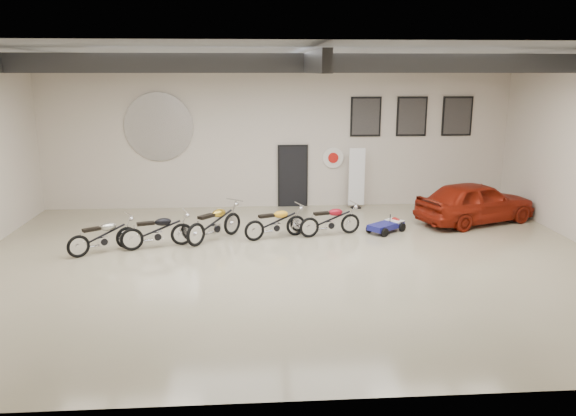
{
  "coord_description": "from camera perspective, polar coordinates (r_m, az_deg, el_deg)",
  "views": [
    {
      "loc": [
        -1.01,
        -13.15,
        4.63
      ],
      "look_at": [
        0.0,
        1.2,
        1.1
      ],
      "focal_mm": 35.0,
      "sensor_mm": 36.0,
      "label": 1
    }
  ],
  "objects": [
    {
      "name": "oil_sign",
      "position": [
        19.54,
        4.6,
        5.12
      ],
      "size": [
        0.72,
        0.1,
        0.72
      ],
      "primitive_type": null,
      "color": "white",
      "rests_on": "back_wall"
    },
    {
      "name": "ceiling",
      "position": [
        13.19,
        0.38,
        15.4
      ],
      "size": [
        16.0,
        12.0,
        0.01
      ],
      "primitive_type": "cube",
      "color": "gray",
      "rests_on": "back_wall"
    },
    {
      "name": "poster_right",
      "position": [
        20.48,
        16.81,
        8.92
      ],
      "size": [
        1.05,
        0.08,
        1.35
      ],
      "primitive_type": null,
      "color": "black",
      "rests_on": "back_wall"
    },
    {
      "name": "motorcycle_gold",
      "position": [
        15.75,
        -7.48,
        -1.44
      ],
      "size": [
        1.82,
        1.92,
        1.05
      ],
      "primitive_type": null,
      "rotation": [
        0.0,
        0.0,
        0.84
      ],
      "color": "silver",
      "rests_on": "floor"
    },
    {
      "name": "banner_stand",
      "position": [
        19.35,
        6.98,
        2.89
      ],
      "size": [
        0.56,
        0.24,
        2.01
      ],
      "primitive_type": null,
      "rotation": [
        0.0,
        0.0,
        0.05
      ],
      "color": "white",
      "rests_on": "floor"
    },
    {
      "name": "poster_left",
      "position": [
        19.58,
        7.9,
        9.18
      ],
      "size": [
        1.05,
        0.08,
        1.35
      ],
      "primitive_type": null,
      "color": "black",
      "rests_on": "back_wall"
    },
    {
      "name": "logo_plaque",
      "position": [
        19.42,
        -13.0,
        8.03
      ],
      "size": [
        2.3,
        0.06,
        1.16
      ],
      "primitive_type": null,
      "color": "silver",
      "rests_on": "back_wall"
    },
    {
      "name": "motorcycle_black",
      "position": [
        15.37,
        -13.17,
        -2.2
      ],
      "size": [
        1.98,
        1.13,
        0.98
      ],
      "primitive_type": null,
      "rotation": [
        0.0,
        0.0,
        0.31
      ],
      "color": "silver",
      "rests_on": "floor"
    },
    {
      "name": "poster_mid",
      "position": [
        19.97,
        12.46,
        9.07
      ],
      "size": [
        1.05,
        0.08,
        1.35
      ],
      "primitive_type": null,
      "color": "black",
      "rests_on": "back_wall"
    },
    {
      "name": "motorcycle_silver",
      "position": [
        15.34,
        -18.33,
        -2.65
      ],
      "size": [
        1.82,
        1.48,
        0.95
      ],
      "primitive_type": null,
      "rotation": [
        0.0,
        0.0,
        0.59
      ],
      "color": "silver",
      "rests_on": "floor"
    },
    {
      "name": "back_wall",
      "position": [
        19.29,
        -1.01,
        7.44
      ],
      "size": [
        16.0,
        0.02,
        5.0
      ],
      "primitive_type": "cube",
      "color": "beige",
      "rests_on": "floor"
    },
    {
      "name": "motorcycle_red",
      "position": [
        16.13,
        4.3,
        -1.18
      ],
      "size": [
        1.9,
        1.01,
        0.95
      ],
      "primitive_type": null,
      "rotation": [
        0.0,
        0.0,
        0.26
      ],
      "color": "silver",
      "rests_on": "floor"
    },
    {
      "name": "ceiling_beams",
      "position": [
        13.19,
        0.38,
        14.31
      ],
      "size": [
        15.8,
        11.8,
        0.32
      ],
      "primitive_type": null,
      "color": "#4E5055",
      "rests_on": "ceiling"
    },
    {
      "name": "floor",
      "position": [
        13.97,
        0.35,
        -5.56
      ],
      "size": [
        16.0,
        12.0,
        0.01
      ],
      "primitive_type": "cube",
      "color": "tan",
      "rests_on": "ground"
    },
    {
      "name": "go_kart",
      "position": [
        16.82,
        10.2,
        -1.49
      ],
      "size": [
        1.54,
        1.4,
        0.52
      ],
      "primitive_type": null,
      "rotation": [
        0.0,
        0.0,
        0.66
      ],
      "color": "navy",
      "rests_on": "floor"
    },
    {
      "name": "door",
      "position": [
        19.49,
        0.49,
        3.2
      ],
      "size": [
        0.92,
        0.08,
        2.1
      ],
      "primitive_type": "cube",
      "color": "black",
      "rests_on": "back_wall"
    },
    {
      "name": "vintage_car",
      "position": [
        18.37,
        18.51,
        0.59
      ],
      "size": [
        2.84,
        4.18,
        1.32
      ],
      "primitive_type": "imported",
      "rotation": [
        0.0,
        0.0,
        1.93
      ],
      "color": "maroon",
      "rests_on": "floor"
    },
    {
      "name": "motorcycle_yellow",
      "position": [
        15.83,
        -1.29,
        -1.42
      ],
      "size": [
        1.91,
        1.18,
        0.95
      ],
      "primitive_type": null,
      "rotation": [
        0.0,
        0.0,
        0.37
      ],
      "color": "silver",
      "rests_on": "floor"
    }
  ]
}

